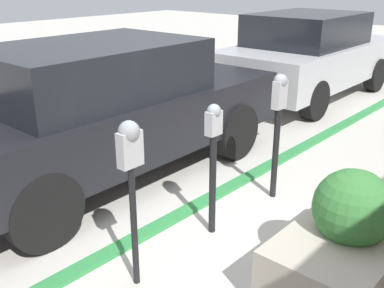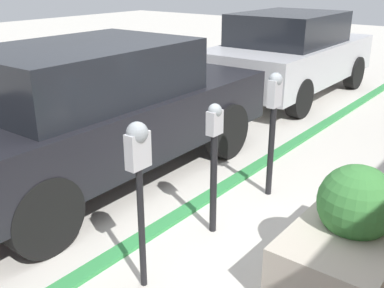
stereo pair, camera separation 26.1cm
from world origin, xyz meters
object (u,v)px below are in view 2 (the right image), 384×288
Objects in this scene: parking_meter_middle at (273,113)px; parked_car_middle at (97,110)px; parked_car_rear at (290,53)px; planter_box at (352,238)px; parking_meter_second at (214,149)px; parking_meter_nearest at (139,164)px.

parked_car_middle is at bearing 114.88° from parking_meter_middle.
parking_meter_middle is at bearing -156.60° from parked_car_rear.
planter_box is at bearing -92.17° from parked_car_middle.
planter_box is at bearing -149.34° from parked_car_rear.
parked_car_rear is at bearing 19.40° from parking_meter_second.
parked_car_rear reaches higher than planter_box.
parked_car_rear is at bearing -0.50° from parked_car_middle.
parking_meter_middle is 0.30× the size of parked_car_middle.
parking_meter_second is (1.02, 0.04, -0.20)m from parking_meter_nearest.
parking_meter_second reaches higher than planter_box.
parked_car_rear is at bearing 24.17° from parking_meter_middle.
parking_meter_middle is 2.06m from parked_car_middle.
parking_meter_middle is at bearing -2.41° from parking_meter_second.
parked_car_middle is (1.19, 1.86, -0.20)m from parking_meter_nearest.
parking_meter_second is 1.40m from planter_box.
parking_meter_second is at bearing -96.38° from parked_car_middle.
parking_meter_nearest is 0.95× the size of planter_box.
parked_car_rear is at bearing 31.43° from planter_box.
parking_meter_middle is at bearing 53.40° from planter_box.
parked_car_middle reaches higher than planter_box.
parked_car_middle reaches higher than parking_meter_nearest.
parking_meter_middle is at bearing -66.03° from parked_car_middle.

